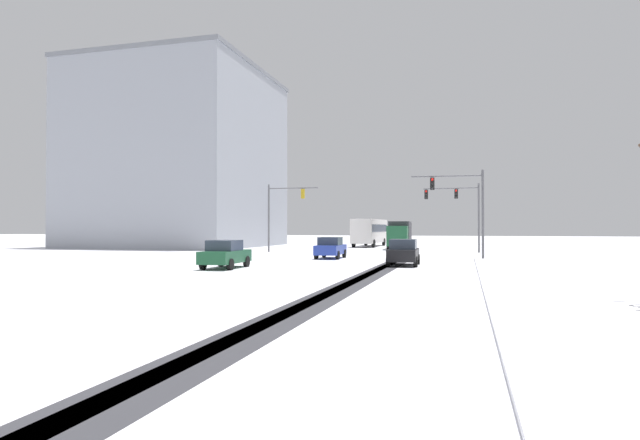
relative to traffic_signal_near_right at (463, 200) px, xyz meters
The scene contains 12 objects.
wheel_track_left_lane 16.87m from the traffic_signal_near_right, 105.06° to the right, with size 1.15×39.26×0.01m, color #38383D.
wheel_track_right_lane 16.98m from the traffic_signal_near_right, 106.53° to the right, with size 0.84×39.26×0.01m, color #38383D.
sidewalk_kerb_right 18.25m from the traffic_signal_near_right, 81.02° to the right, with size 4.00×39.26×0.12m, color white.
traffic_signal_near_right is the anchor object (origin of this frame).
traffic_signal_far_right 12.23m from the traffic_signal_near_right, 91.91° to the left, with size 5.22×0.60×6.50m.
traffic_signal_far_left 18.69m from the traffic_signal_near_right, 154.15° to the left, with size 4.97×0.41×6.50m.
car_blue_lead 10.37m from the traffic_signal_near_right, behind, with size 1.94×4.16×1.62m.
car_black_second 8.46m from the traffic_signal_near_right, 117.37° to the right, with size 1.94×4.15×1.62m.
car_dark_green_third 18.01m from the traffic_signal_near_right, 138.12° to the right, with size 2.00×4.19×1.62m.
bus_oncoming 27.95m from the traffic_signal_near_right, 114.05° to the left, with size 2.83×11.05×3.38m.
box_truck_delivery 19.79m from the traffic_signal_near_right, 110.30° to the left, with size 2.53×7.48×3.02m.
office_building_far_left_block 40.16m from the traffic_signal_near_right, 150.27° to the left, with size 21.16×22.03×21.88m.
Camera 1 is at (8.55, -5.95, 2.33)m, focal length 29.63 mm.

